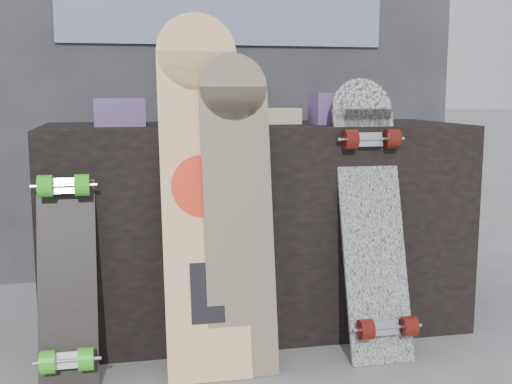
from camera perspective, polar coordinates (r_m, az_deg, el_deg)
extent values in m
plane|color=slate|center=(2.21, 2.68, -15.84)|extent=(60.00, 60.00, 0.00)
cube|color=black|center=(2.55, -0.07, -2.97)|extent=(1.60, 0.60, 0.80)
cube|color=#2E2E32|center=(3.33, -3.11, 11.92)|extent=(2.40, 0.20, 2.20)
cube|color=navy|center=(3.24, -2.83, 15.56)|extent=(1.60, 0.02, 0.30)
cube|color=#59346C|center=(2.40, -12.01, 6.95)|extent=(0.18, 0.12, 0.10)
cube|color=#59346C|center=(2.51, 6.62, 7.39)|extent=(0.14, 0.14, 0.12)
cube|color=#D1B78C|center=(2.51, 1.36, 6.76)|extent=(0.22, 0.10, 0.06)
cube|color=beige|center=(2.13, -4.70, -1.84)|extent=(0.27, 0.30, 1.06)
cylinder|color=beige|center=(2.23, -5.33, 12.31)|extent=(0.27, 0.09, 0.27)
cylinder|color=#FF2A10|center=(2.12, -4.77, 0.54)|extent=(0.21, 0.06, 0.20)
cube|color=black|center=(2.11, -4.35, -8.93)|extent=(0.11, 0.05, 0.19)
cube|color=tan|center=(2.12, -1.54, -3.46)|extent=(0.23, 0.21, 0.94)
cylinder|color=tan|center=(2.17, -2.06, 9.31)|extent=(0.23, 0.06, 0.23)
cube|color=white|center=(2.30, 10.31, -3.61)|extent=(0.23, 0.28, 0.87)
cylinder|color=white|center=(2.37, 9.40, 7.31)|extent=(0.23, 0.08, 0.22)
cube|color=silver|center=(2.26, 11.40, -11.72)|extent=(0.09, 0.04, 0.06)
cylinder|color=#51110B|center=(2.22, 9.72, -11.96)|extent=(0.05, 0.07, 0.07)
cylinder|color=#51110B|center=(2.28, 13.44, -11.52)|extent=(0.05, 0.07, 0.07)
cube|color=silver|center=(2.30, 10.03, 4.55)|extent=(0.09, 0.04, 0.06)
cylinder|color=#51110B|center=(2.26, 8.37, 4.65)|extent=(0.05, 0.07, 0.07)
cylinder|color=#51110B|center=(2.31, 12.00, 4.66)|extent=(0.05, 0.07, 0.07)
cube|color=black|center=(2.14, -16.43, -6.84)|extent=(0.18, 0.24, 0.72)
cylinder|color=black|center=(2.19, -16.61, 2.99)|extent=(0.18, 0.07, 0.18)
cube|color=silver|center=(2.11, -16.40, -14.13)|extent=(0.09, 0.04, 0.06)
cylinder|color=#33D51E|center=(2.09, -18.03, -14.19)|extent=(0.04, 0.07, 0.07)
cylinder|color=#33D51E|center=(2.08, -14.86, -14.16)|extent=(0.04, 0.07, 0.07)
cube|color=silver|center=(2.13, -16.66, 0.47)|extent=(0.09, 0.04, 0.06)
cylinder|color=#33D51E|center=(2.11, -18.23, 0.51)|extent=(0.04, 0.07, 0.07)
cylinder|color=#33D51E|center=(2.10, -15.19, 0.60)|extent=(0.04, 0.07, 0.07)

